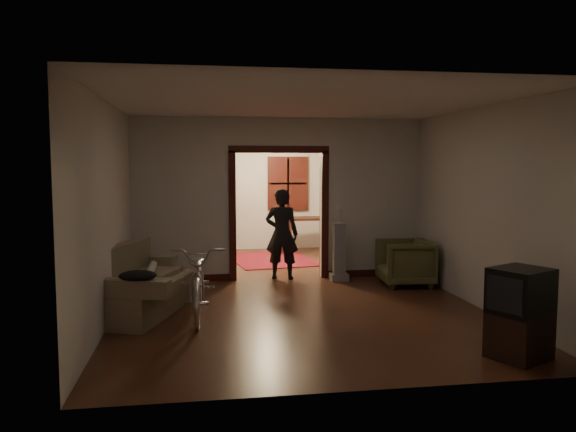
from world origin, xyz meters
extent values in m
cube|color=#341A10|center=(0.00, 0.00, 0.00)|extent=(5.00, 8.50, 0.01)
cube|color=white|center=(0.00, 0.00, 2.80)|extent=(5.00, 8.50, 0.01)
cube|color=beige|center=(0.00, 4.25, 1.40)|extent=(5.00, 0.02, 2.80)
cube|color=beige|center=(-2.50, 0.00, 1.40)|extent=(0.02, 8.50, 2.80)
cube|color=beige|center=(2.50, 0.00, 1.40)|extent=(0.02, 8.50, 2.80)
cube|color=beige|center=(0.00, 0.75, 1.40)|extent=(5.00, 0.14, 2.80)
cube|color=#34100B|center=(0.00, 0.75, 1.10)|extent=(1.74, 0.20, 2.32)
cube|color=black|center=(0.70, 4.21, 1.55)|extent=(0.98, 0.06, 1.28)
sphere|color=#FFE0A5|center=(0.00, 2.50, 2.35)|extent=(0.24, 0.24, 0.24)
cube|color=silver|center=(1.05, 0.68, 1.25)|extent=(0.08, 0.01, 0.12)
cube|color=#6A6247|center=(-2.15, -1.20, 0.45)|extent=(1.47, 2.15, 0.91)
cylinder|color=beige|center=(-2.05, -0.90, 0.53)|extent=(0.10, 0.83, 0.10)
ellipsoid|color=black|center=(-2.10, -2.11, 0.68)|extent=(0.45, 0.33, 0.13)
imported|color=silver|center=(-1.38, -1.51, 0.49)|extent=(0.68, 1.88, 0.98)
imported|color=#4F512D|center=(1.99, -0.14, 0.38)|extent=(0.89, 0.87, 0.77)
cube|color=black|center=(1.90, -3.68, 0.25)|extent=(0.70, 0.68, 0.49)
cube|color=black|center=(1.90, -3.68, 0.71)|extent=(0.71, 0.68, 0.47)
cube|color=gray|center=(1.00, 0.40, 0.50)|extent=(0.35, 0.31, 1.00)
imported|color=black|center=(0.05, 0.70, 0.79)|extent=(0.66, 0.53, 1.58)
cube|color=maroon|center=(0.11, 2.70, 0.01)|extent=(1.91, 2.33, 0.02)
cube|color=black|center=(-1.25, 3.78, 0.91)|extent=(0.96, 0.61, 1.81)
sphere|color=#1E5972|center=(-1.25, 3.78, 1.94)|extent=(0.31, 0.31, 0.31)
cube|color=black|center=(1.00, 3.52, 0.40)|extent=(1.20, 0.88, 0.79)
cube|color=black|center=(0.45, 3.46, 0.42)|extent=(0.47, 0.47, 0.83)
camera|label=1|loc=(-1.34, -8.91, 2.01)|focal=35.00mm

